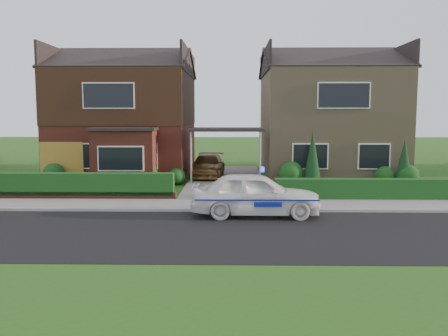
{
  "coord_description": "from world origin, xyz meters",
  "views": [
    {
      "loc": [
        0.33,
        -13.59,
        3.47
      ],
      "look_at": [
        0.03,
        3.5,
        1.53
      ],
      "focal_mm": 38.0,
      "sensor_mm": 36.0,
      "label": 1
    }
  ],
  "objects": [
    {
      "name": "driveway",
      "position": [
        0.0,
        11.0,
        0.06
      ],
      "size": [
        3.8,
        12.0,
        0.12
      ],
      "primitive_type": "cube",
      "color": "#666059",
      "rests_on": "ground"
    },
    {
      "name": "shrub_right_near",
      "position": [
        3.2,
        9.4,
        0.6
      ],
      "size": [
        1.2,
        1.2,
        1.2
      ],
      "primitive_type": "sphere",
      "color": "#113515",
      "rests_on": "ground"
    },
    {
      "name": "potted_plant_c",
      "position": [
        -7.43,
        6.41,
        0.43
      ],
      "size": [
        0.53,
        0.53,
        0.86
      ],
      "primitive_type": "imported",
      "rotation": [
        0.0,
        0.0,
        1.66
      ],
      "color": "gray",
      "rests_on": "ground"
    },
    {
      "name": "hedge_left",
      "position": [
        -5.8,
        5.45,
        0.0
      ],
      "size": [
        7.5,
        0.55,
        0.9
      ],
      "primitive_type": "cube",
      "color": "#113515",
      "rests_on": "ground"
    },
    {
      "name": "grass_verge",
      "position": [
        0.0,
        -5.0,
        0.0
      ],
      "size": [
        60.0,
        4.0,
        0.01
      ],
      "primitive_type": "cube",
      "color": "#204B14",
      "rests_on": "ground"
    },
    {
      "name": "shrub_left_near",
      "position": [
        -2.4,
        9.6,
        0.42
      ],
      "size": [
        0.84,
        0.84,
        0.84
      ],
      "primitive_type": "sphere",
      "color": "#113515",
      "rests_on": "ground"
    },
    {
      "name": "police_car",
      "position": [
        1.14,
        2.4,
        0.75
      ],
      "size": [
        4.04,
        4.41,
        1.66
      ],
      "rotation": [
        0.0,
        0.0,
        1.56
      ],
      "color": "white",
      "rests_on": "ground"
    },
    {
      "name": "sidewalk",
      "position": [
        0.0,
        4.1,
        0.05
      ],
      "size": [
        60.0,
        2.0,
        0.1
      ],
      "primitive_type": "cube",
      "color": "slate",
      "rests_on": "ground"
    },
    {
      "name": "dwarf_wall",
      "position": [
        -5.8,
        5.3,
        0.18
      ],
      "size": [
        7.7,
        0.25,
        0.36
      ],
      "primitive_type": "cube",
      "color": "brown",
      "rests_on": "ground"
    },
    {
      "name": "house_right",
      "position": [
        5.8,
        13.99,
        3.66
      ],
      "size": [
        7.5,
        8.06,
        7.25
      ],
      "color": "#8E7957",
      "rests_on": "ground"
    },
    {
      "name": "hedge_right",
      "position": [
        5.8,
        5.35,
        0.0
      ],
      "size": [
        7.5,
        0.55,
        0.8
      ],
      "primitive_type": "cube",
      "color": "#113515",
      "rests_on": "ground"
    },
    {
      "name": "potted_plant_b",
      "position": [
        -3.15,
        7.19,
        0.38
      ],
      "size": [
        0.53,
        0.52,
        0.75
      ],
      "primitive_type": "imported",
      "rotation": [
        0.0,
        0.0,
        0.89
      ],
      "color": "gray",
      "rests_on": "ground"
    },
    {
      "name": "potted_plant_a",
      "position": [
        -8.85,
        7.75,
        0.4
      ],
      "size": [
        0.46,
        0.35,
        0.81
      ],
      "primitive_type": "imported",
      "rotation": [
        0.0,
        0.0,
        -0.15
      ],
      "color": "gray",
      "rests_on": "ground"
    },
    {
      "name": "driveway_car",
      "position": [
        -1.0,
        11.93,
        0.72
      ],
      "size": [
        1.89,
        4.19,
        1.19
      ],
      "primitive_type": "imported",
      "rotation": [
        0.0,
        0.0,
        -0.06
      ],
      "color": "brown",
      "rests_on": "driveway"
    },
    {
      "name": "shrub_left_mid",
      "position": [
        -4.0,
        9.3,
        0.66
      ],
      "size": [
        1.32,
        1.32,
        1.32
      ],
      "primitive_type": "sphere",
      "color": "#113515",
      "rests_on": "ground"
    },
    {
      "name": "carport_link",
      "position": [
        0.0,
        10.95,
        2.66
      ],
      "size": [
        3.8,
        3.0,
        2.77
      ],
      "color": "black",
      "rests_on": "ground"
    },
    {
      "name": "ground",
      "position": [
        0.0,
        0.0,
        0.0
      ],
      "size": [
        120.0,
        120.0,
        0.0
      ],
      "primitive_type": "plane",
      "color": "#204B14",
      "rests_on": "ground"
    },
    {
      "name": "road",
      "position": [
        0.0,
        0.0,
        0.0
      ],
      "size": [
        60.0,
        6.0,
        0.02
      ],
      "primitive_type": "cube",
      "color": "black",
      "rests_on": "ground"
    },
    {
      "name": "shrub_right_mid",
      "position": [
        7.8,
        9.5,
        0.48
      ],
      "size": [
        0.96,
        0.96,
        0.96
      ],
      "primitive_type": "sphere",
      "color": "#113515",
      "rests_on": "ground"
    },
    {
      "name": "shrub_left_far",
      "position": [
        -8.5,
        9.5,
        0.54
      ],
      "size": [
        1.08,
        1.08,
        1.08
      ],
      "primitive_type": "sphere",
      "color": "#113515",
      "rests_on": "ground"
    },
    {
      "name": "kerb",
      "position": [
        0.0,
        3.05,
        0.06
      ],
      "size": [
        60.0,
        0.16,
        0.12
      ],
      "primitive_type": "cube",
      "color": "#9E9993",
      "rests_on": "ground"
    },
    {
      "name": "conifer_a",
      "position": [
        4.2,
        9.2,
        1.3
      ],
      "size": [
        0.9,
        0.9,
        2.6
      ],
      "primitive_type": "cone",
      "color": "black",
      "rests_on": "ground"
    },
    {
      "name": "shrub_right_far",
      "position": [
        8.8,
        9.2,
        0.54
      ],
      "size": [
        1.08,
        1.08,
        1.08
      ],
      "primitive_type": "sphere",
      "color": "#113515",
      "rests_on": "ground"
    },
    {
      "name": "house_left",
      "position": [
        -5.78,
        13.9,
        3.81
      ],
      "size": [
        7.5,
        9.53,
        7.25
      ],
      "color": "brown",
      "rests_on": "ground"
    },
    {
      "name": "conifer_b",
      "position": [
        8.6,
        9.2,
        1.1
      ],
      "size": [
        0.9,
        0.9,
        2.2
      ],
      "primitive_type": "cone",
      "color": "black",
      "rests_on": "ground"
    },
    {
      "name": "garage_door",
      "position": [
        -8.25,
        9.96,
        1.05
      ],
      "size": [
        2.2,
        0.1,
        2.1
      ],
      "primitive_type": "cube",
      "color": "olive",
      "rests_on": "ground"
    }
  ]
}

